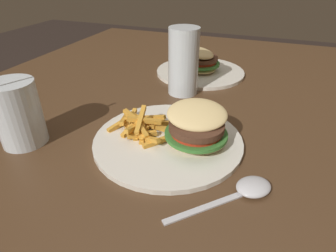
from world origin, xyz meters
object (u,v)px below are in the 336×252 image
at_px(juice_glass, 19,116).
at_px(spoon, 250,188).
at_px(meal_plate_far, 201,66).
at_px(beer_glass, 183,63).
at_px(meal_plate_near, 178,134).

xyz_separation_m(juice_glass, spoon, (0.44, 0.01, -0.05)).
height_order(juice_glass, meal_plate_far, juice_glass).
xyz_separation_m(beer_glass, juice_glass, (-0.22, -0.34, -0.02)).
distance_m(meal_plate_near, juice_glass, 0.31).
height_order(meal_plate_near, beer_glass, beer_glass).
height_order(spoon, meal_plate_far, meal_plate_far).
height_order(juice_glass, spoon, juice_glass).
xyz_separation_m(beer_glass, meal_plate_far, (0.01, 0.16, -0.06)).
bearing_deg(meal_plate_near, meal_plate_far, 98.46).
bearing_deg(meal_plate_far, spoon, -66.74).
distance_m(beer_glass, meal_plate_far, 0.17).
xyz_separation_m(meal_plate_near, spoon, (0.15, -0.09, -0.02)).
distance_m(meal_plate_near, meal_plate_far, 0.40).
bearing_deg(beer_glass, spoon, -56.32).
height_order(beer_glass, spoon, beer_glass).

